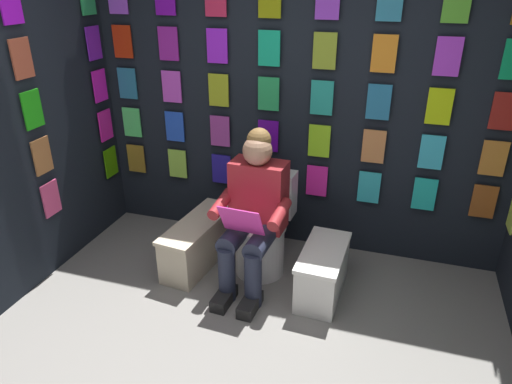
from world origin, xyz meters
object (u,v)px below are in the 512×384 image
Objects in this scene: toilet at (263,231)px; comic_longbox_far at (323,272)px; person_reading at (253,212)px; comic_longbox_near at (199,242)px.

toilet is 0.57m from comic_longbox_far.
toilet is 1.20× the size of comic_longbox_far.
person_reading reaches higher than comic_longbox_far.
person_reading is at bearing 90.43° from toilet.
comic_longbox_far is (-0.51, 0.21, -0.14)m from toilet.
toilet is at bearing -20.01° from comic_longbox_far.
comic_longbox_near reaches higher than comic_longbox_far.
toilet is at bearing -89.57° from person_reading.
comic_longbox_near is (0.51, 0.10, -0.14)m from toilet.
comic_longbox_far is (-0.53, -0.02, -0.41)m from person_reading.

